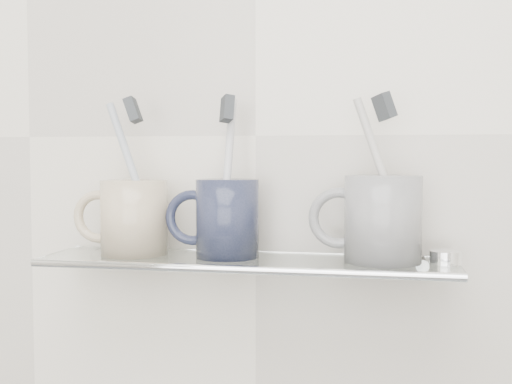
% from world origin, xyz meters
% --- Properties ---
extents(wall_back, '(2.50, 0.00, 2.50)m').
position_xyz_m(wall_back, '(0.00, 1.10, 1.25)').
color(wall_back, silver).
rests_on(wall_back, ground).
extents(shelf_glass, '(0.50, 0.12, 0.01)m').
position_xyz_m(shelf_glass, '(0.00, 1.04, 1.10)').
color(shelf_glass, silver).
rests_on(shelf_glass, wall_back).
extents(shelf_rail, '(0.50, 0.01, 0.01)m').
position_xyz_m(shelf_rail, '(0.00, 0.98, 1.10)').
color(shelf_rail, silver).
rests_on(shelf_rail, shelf_glass).
extents(bracket_left, '(0.02, 0.03, 0.02)m').
position_xyz_m(bracket_left, '(-0.21, 1.09, 1.09)').
color(bracket_left, silver).
rests_on(bracket_left, wall_back).
extents(bracket_right, '(0.02, 0.03, 0.02)m').
position_xyz_m(bracket_right, '(0.21, 1.09, 1.09)').
color(bracket_right, silver).
rests_on(bracket_right, wall_back).
extents(mug_left, '(0.10, 0.10, 0.09)m').
position_xyz_m(mug_left, '(-0.14, 1.04, 1.15)').
color(mug_left, beige).
rests_on(mug_left, shelf_glass).
extents(mug_left_handle, '(0.07, 0.01, 0.07)m').
position_xyz_m(mug_left_handle, '(-0.19, 1.04, 1.15)').
color(mug_left_handle, beige).
rests_on(mug_left_handle, mug_left).
extents(toothbrush_left, '(0.08, 0.02, 0.18)m').
position_xyz_m(toothbrush_left, '(-0.14, 1.04, 1.20)').
color(toothbrush_left, '#9FAEBC').
rests_on(toothbrush_left, mug_left).
extents(bristles_left, '(0.02, 0.03, 0.03)m').
position_xyz_m(bristles_left, '(-0.14, 1.04, 1.28)').
color(bristles_left, '#313539').
rests_on(bristles_left, toothbrush_left).
extents(mug_center, '(0.09, 0.09, 0.10)m').
position_xyz_m(mug_center, '(-0.02, 1.04, 1.15)').
color(mug_center, black).
rests_on(mug_center, shelf_glass).
extents(mug_center_handle, '(0.07, 0.01, 0.07)m').
position_xyz_m(mug_center_handle, '(-0.07, 1.04, 1.15)').
color(mug_center_handle, black).
rests_on(mug_center_handle, mug_center).
extents(toothbrush_center, '(0.02, 0.06, 0.19)m').
position_xyz_m(toothbrush_center, '(-0.02, 1.04, 1.20)').
color(toothbrush_center, silver).
rests_on(toothbrush_center, mug_center).
extents(bristles_center, '(0.02, 0.03, 0.03)m').
position_xyz_m(bristles_center, '(-0.02, 1.04, 1.28)').
color(bristles_center, '#313539').
rests_on(bristles_center, toothbrush_center).
extents(mug_right, '(0.09, 0.09, 0.10)m').
position_xyz_m(mug_right, '(0.16, 1.04, 1.15)').
color(mug_right, white).
rests_on(mug_right, shelf_glass).
extents(mug_right_handle, '(0.07, 0.01, 0.07)m').
position_xyz_m(mug_right_handle, '(0.11, 1.04, 1.15)').
color(mug_right_handle, white).
rests_on(mug_right_handle, mug_right).
extents(toothbrush_right, '(0.08, 0.02, 0.18)m').
position_xyz_m(toothbrush_right, '(0.16, 1.04, 1.20)').
color(toothbrush_right, beige).
rests_on(toothbrush_right, mug_right).
extents(bristles_right, '(0.03, 0.03, 0.04)m').
position_xyz_m(bristles_right, '(0.16, 1.04, 1.28)').
color(bristles_right, '#313539').
rests_on(bristles_right, toothbrush_right).
extents(chrome_cap, '(0.04, 0.04, 0.02)m').
position_xyz_m(chrome_cap, '(0.23, 1.04, 1.11)').
color(chrome_cap, silver).
rests_on(chrome_cap, shelf_glass).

